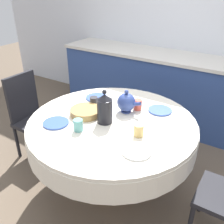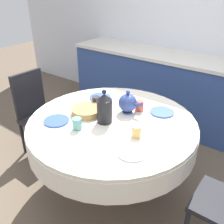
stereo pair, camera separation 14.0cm
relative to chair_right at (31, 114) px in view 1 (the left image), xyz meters
The scene contains 16 objects.
ground_plane 1.19m from the chair_right, ahead, with size 12.00×12.00×0.00m, color brown.
wall_back 2.29m from the chair_right, 60.25° to the left, with size 7.00×0.05×2.60m.
kitchen_counter 1.87m from the chair_right, 55.14° to the left, with size 3.24×0.64×0.96m.
dining_table 1.08m from the chair_right, ahead, with size 1.44×1.44×0.77m.
chair_right is the anchor object (origin of this frame).
plate_near_left 0.81m from the chair_right, 23.29° to the right, with size 0.21×0.21×0.01m, color #3856AD.
cup_near_left 1.02m from the chair_right, 16.92° to the right, with size 0.07×0.07×0.10m, color #5BA39E.
plate_near_right 1.50m from the chair_right, 11.04° to the right, with size 0.21×0.21×0.01m, color white.
cup_near_right 1.40m from the chair_right, ahead, with size 0.07×0.07×0.10m, color #DBB766.
plate_far_left 0.80m from the chair_right, 22.13° to the left, with size 0.21×0.21×0.01m, color #3856AD.
cup_far_left 0.85m from the chair_right, ahead, with size 0.07×0.07×0.10m, color #28282D.
plate_far_right 1.42m from the chair_right, 15.47° to the left, with size 0.21×0.21×0.01m, color #3856AD.
cup_far_right 1.23m from the chair_right, 14.08° to the left, with size 0.07×0.07×0.10m, color #CC4C3D.
coffee_carafe 1.10m from the chair_right, ahead, with size 0.13×0.13×0.29m.
teapot 1.16m from the chair_right, 10.01° to the left, with size 0.23×0.16×0.21m.
bread_basket 0.86m from the chair_right, ahead, with size 0.27×0.27×0.06m, color #AD844C.
Camera 1 is at (0.99, -1.55, 1.83)m, focal length 40.00 mm.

